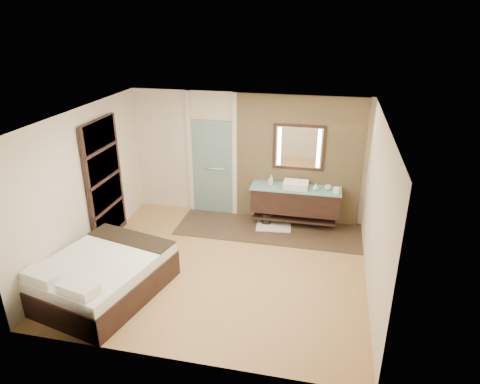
% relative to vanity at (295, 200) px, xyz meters
% --- Properties ---
extents(floor, '(5.00, 5.00, 0.00)m').
position_rel_vanity_xyz_m(floor, '(-1.10, -1.92, -0.58)').
color(floor, '#AD8448').
rests_on(floor, ground).
extents(tile_strip, '(3.80, 1.30, 0.01)m').
position_rel_vanity_xyz_m(tile_strip, '(-0.50, -0.32, -0.57)').
color(tile_strip, '#3C2821').
rests_on(tile_strip, floor).
extents(stone_wall, '(2.60, 0.08, 2.70)m').
position_rel_vanity_xyz_m(stone_wall, '(0.00, 0.29, 0.77)').
color(stone_wall, tan).
rests_on(stone_wall, floor).
extents(vanity, '(1.85, 0.55, 0.88)m').
position_rel_vanity_xyz_m(vanity, '(0.00, 0.00, 0.00)').
color(vanity, black).
rests_on(vanity, stone_wall).
extents(mirror_unit, '(1.06, 0.04, 0.96)m').
position_rel_vanity_xyz_m(mirror_unit, '(0.00, 0.24, 1.07)').
color(mirror_unit, black).
rests_on(mirror_unit, stone_wall).
extents(frosted_door, '(1.10, 0.12, 2.70)m').
position_rel_vanity_xyz_m(frosted_door, '(-1.85, 0.28, 0.56)').
color(frosted_door, '#A8D5D0').
rests_on(frosted_door, floor).
extents(shoji_partition, '(0.06, 1.20, 2.40)m').
position_rel_vanity_xyz_m(shoji_partition, '(-3.53, -1.32, 0.63)').
color(shoji_partition, black).
rests_on(shoji_partition, floor).
extents(bed, '(2.00, 2.30, 0.77)m').
position_rel_vanity_xyz_m(bed, '(-2.75, -3.04, -0.26)').
color(bed, black).
rests_on(bed, floor).
extents(bath_mat, '(0.77, 0.57, 0.02)m').
position_rel_vanity_xyz_m(bath_mat, '(-0.41, -0.19, -0.56)').
color(bath_mat, silver).
rests_on(bath_mat, floor).
extents(waste_bin, '(0.23, 0.23, 0.25)m').
position_rel_vanity_xyz_m(waste_bin, '(-0.59, -0.07, -0.45)').
color(waste_bin, black).
rests_on(waste_bin, floor).
extents(tissue_box, '(0.16, 0.16, 0.10)m').
position_rel_vanity_xyz_m(tissue_box, '(0.82, -0.10, 0.33)').
color(tissue_box, silver).
rests_on(tissue_box, vanity).
extents(soap_bottle_a, '(0.11, 0.11, 0.22)m').
position_rel_vanity_xyz_m(soap_bottle_a, '(-0.51, 0.01, 0.40)').
color(soap_bottle_a, silver).
rests_on(soap_bottle_a, vanity).
extents(soap_bottle_b, '(0.09, 0.09, 0.16)m').
position_rel_vanity_xyz_m(soap_bottle_b, '(-0.55, 0.06, 0.36)').
color(soap_bottle_b, '#B2B2B2').
rests_on(soap_bottle_b, vanity).
extents(soap_bottle_c, '(0.12, 0.12, 0.14)m').
position_rel_vanity_xyz_m(soap_bottle_c, '(0.40, -0.07, 0.36)').
color(soap_bottle_c, silver).
rests_on(soap_bottle_c, vanity).
extents(cup, '(0.13, 0.13, 0.10)m').
position_rel_vanity_xyz_m(cup, '(0.64, 0.01, 0.33)').
color(cup, silver).
rests_on(cup, vanity).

